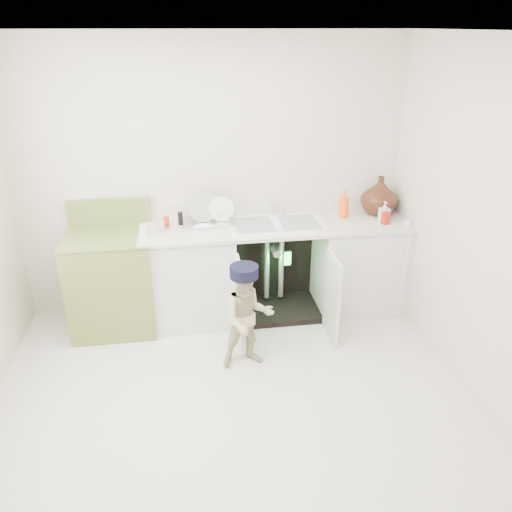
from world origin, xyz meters
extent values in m
plane|color=silver|center=(0.00, 0.00, 0.00)|extent=(3.50, 3.50, 0.00)
cube|color=beige|center=(0.00, 1.50, 1.25)|extent=(3.50, 2.50, 0.02)
cube|color=beige|center=(0.00, -1.50, 1.25)|extent=(3.50, 2.50, 0.02)
cube|color=beige|center=(1.75, 0.00, 1.25)|extent=(2.50, 3.00, 0.02)
plane|color=white|center=(0.00, 0.00, 2.50)|extent=(3.50, 3.50, 0.00)
cube|color=silver|center=(-0.25, 1.20, 0.43)|extent=(0.80, 0.60, 0.86)
cube|color=silver|center=(1.35, 1.20, 0.43)|extent=(0.80, 0.60, 0.86)
cube|color=black|center=(0.55, 1.47, 0.43)|extent=(0.80, 0.06, 0.86)
cube|color=black|center=(0.55, 1.20, 0.03)|extent=(0.80, 0.60, 0.06)
cylinder|color=gray|center=(0.48, 1.30, 0.45)|extent=(0.05, 0.05, 0.70)
cylinder|color=gray|center=(0.62, 1.30, 0.45)|extent=(0.05, 0.05, 0.70)
cylinder|color=gray|center=(0.55, 1.25, 0.62)|extent=(0.07, 0.18, 0.07)
cube|color=silver|center=(0.15, 0.70, 0.40)|extent=(0.03, 0.40, 0.76)
cube|color=silver|center=(0.95, 0.70, 0.40)|extent=(0.02, 0.40, 0.76)
cube|color=beige|center=(0.55, 1.20, 0.89)|extent=(2.44, 0.64, 0.03)
cube|color=beige|center=(0.55, 1.49, 0.98)|extent=(2.44, 0.02, 0.15)
cube|color=white|center=(0.55, 1.20, 0.90)|extent=(0.85, 0.55, 0.02)
cube|color=gray|center=(0.34, 1.20, 0.91)|extent=(0.34, 0.40, 0.01)
cube|color=gray|center=(0.76, 1.20, 0.91)|extent=(0.34, 0.40, 0.01)
cylinder|color=silver|center=(0.55, 1.42, 0.99)|extent=(0.03, 0.03, 0.17)
cylinder|color=silver|center=(0.55, 1.36, 1.06)|extent=(0.02, 0.14, 0.02)
cylinder|color=silver|center=(0.66, 1.42, 0.94)|extent=(0.04, 0.04, 0.06)
cylinder|color=white|center=(1.68, 0.89, 0.55)|extent=(0.01, 0.01, 0.70)
cube|color=white|center=(1.68, 0.98, 0.93)|extent=(0.04, 0.02, 0.06)
cube|color=silver|center=(-0.06, 1.32, 0.91)|extent=(0.46, 0.30, 0.02)
cylinder|color=silver|center=(-0.10, 1.34, 0.99)|extent=(0.28, 0.10, 0.27)
cylinder|color=white|center=(0.07, 1.32, 0.98)|extent=(0.22, 0.06, 0.22)
cylinder|color=silver|center=(-0.24, 1.22, 0.99)|extent=(0.01, 0.01, 0.13)
cylinder|color=silver|center=(-0.15, 1.22, 0.99)|extent=(0.01, 0.01, 0.13)
cylinder|color=silver|center=(-0.06, 1.22, 0.99)|extent=(0.01, 0.01, 0.13)
cylinder|color=silver|center=(0.04, 1.22, 0.99)|extent=(0.01, 0.01, 0.13)
cylinder|color=silver|center=(0.13, 1.22, 0.99)|extent=(0.01, 0.01, 0.13)
imported|color=#412312|center=(1.55, 1.34, 1.08)|extent=(0.34, 0.34, 0.36)
imported|color=#FF590D|center=(1.20, 1.30, 1.03)|extent=(0.10, 0.10, 0.25)
imported|color=silver|center=(1.53, 1.14, 0.99)|extent=(0.08, 0.09, 0.18)
cylinder|color=#A51C0E|center=(1.52, 1.08, 0.96)|extent=(0.08, 0.08, 0.11)
cylinder|color=#BC3410|center=(-0.43, 1.28, 0.95)|extent=(0.05, 0.05, 0.10)
cylinder|color=tan|center=(-0.47, 1.20, 0.94)|extent=(0.06, 0.06, 0.08)
cylinder|color=black|center=(-0.30, 1.32, 0.96)|extent=(0.04, 0.04, 0.12)
cube|color=white|center=(-0.62, 1.10, 0.95)|extent=(0.05, 0.05, 0.09)
cube|color=olive|center=(-0.93, 1.18, 0.44)|extent=(0.72, 0.65, 0.87)
cube|color=olive|center=(-0.93, 1.18, 0.89)|extent=(0.72, 0.65, 0.02)
cube|color=olive|center=(-0.93, 1.46, 1.01)|extent=(0.72, 0.06, 0.23)
cylinder|color=black|center=(-1.12, 1.02, 0.88)|extent=(0.16, 0.16, 0.02)
cylinder|color=silver|center=(-1.12, 1.02, 0.90)|extent=(0.19, 0.19, 0.01)
cylinder|color=black|center=(-1.12, 1.33, 0.88)|extent=(0.16, 0.16, 0.02)
cylinder|color=silver|center=(-1.12, 1.33, 0.90)|extent=(0.19, 0.19, 0.01)
cylinder|color=black|center=(-0.75, 1.02, 0.88)|extent=(0.16, 0.16, 0.02)
cylinder|color=silver|center=(-0.75, 1.02, 0.90)|extent=(0.19, 0.19, 0.01)
cylinder|color=black|center=(-0.75, 1.33, 0.88)|extent=(0.16, 0.16, 0.02)
cylinder|color=silver|center=(-0.75, 1.33, 0.90)|extent=(0.19, 0.19, 0.01)
imported|color=tan|center=(0.18, 0.42, 0.43)|extent=(0.45, 0.37, 0.87)
cylinder|color=black|center=(0.18, 0.42, 0.84)|extent=(0.24, 0.24, 0.09)
cube|color=black|center=(0.17, 0.52, 0.80)|extent=(0.18, 0.11, 0.01)
cube|color=black|center=(0.58, 0.86, 0.72)|extent=(0.07, 0.01, 0.14)
cube|color=#26F23F|center=(0.58, 0.85, 0.72)|extent=(0.06, 0.00, 0.12)
camera|label=1|loc=(-0.25, -2.91, 2.53)|focal=35.00mm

